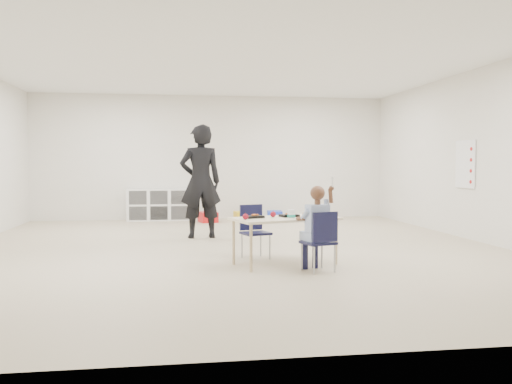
{
  "coord_description": "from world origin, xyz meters",
  "views": [
    {
      "loc": [
        -0.82,
        -7.87,
        1.26
      ],
      "look_at": [
        0.32,
        -0.17,
        0.85
      ],
      "focal_mm": 38.0,
      "sensor_mm": 36.0,
      "label": 1
    }
  ],
  "objects": [
    {
      "name": "bin_yellow",
      "position": [
        0.62,
        3.98,
        0.1
      ],
      "size": [
        0.36,
        0.44,
        0.2
      ],
      "primitive_type": "cube",
      "rotation": [
        0.0,
        0.0,
        0.11
      ],
      "color": "yellow",
      "rests_on": "ground"
    },
    {
      "name": "child",
      "position": [
        0.81,
        -1.77,
        0.56
      ],
      "size": [
        0.59,
        0.59,
        1.12
      ],
      "primitive_type": null,
      "rotation": [
        0.0,
        0.0,
        0.29
      ],
      "color": "#ADC1EA",
      "rests_on": "chair_near"
    },
    {
      "name": "room",
      "position": [
        0.0,
        0.0,
        1.4
      ],
      "size": [
        9.0,
        9.02,
        2.8
      ],
      "color": "#C4B597",
      "rests_on": "ground"
    },
    {
      "name": "lunch_tray_far",
      "position": [
        0.12,
        -1.31,
        0.61
      ],
      "size": [
        0.26,
        0.22,
        0.03
      ],
      "primitive_type": "cube",
      "rotation": [
        0.0,
        0.0,
        0.29
      ],
      "color": "black",
      "rests_on": "table"
    },
    {
      "name": "milk_carton",
      "position": [
        0.58,
        -1.38,
        0.64
      ],
      "size": [
        0.09,
        0.09,
        0.1
      ],
      "primitive_type": "cube",
      "rotation": [
        0.0,
        0.0,
        0.29
      ],
      "color": "white",
      "rests_on": "table"
    },
    {
      "name": "bin_blue",
      "position": [
        1.35,
        3.98,
        0.1
      ],
      "size": [
        0.36,
        0.44,
        0.2
      ],
      "primitive_type": "cube",
      "rotation": [
        0.0,
        0.0,
        -0.1
      ],
      "color": "#1B37CA",
      "rests_on": "ground"
    },
    {
      "name": "apple_near",
      "position": [
        0.37,
        -1.25,
        0.63
      ],
      "size": [
        0.07,
        0.07,
        0.07
      ],
      "primitive_type": "sphere",
      "color": "maroon",
      "rests_on": "table"
    },
    {
      "name": "rules_poster",
      "position": [
        3.98,
        0.6,
        1.25
      ],
      "size": [
        0.02,
        0.6,
        0.8
      ],
      "primitive_type": "cube",
      "color": "white",
      "rests_on": "room"
    },
    {
      "name": "apple_far",
      "position": [
        -0.01,
        -1.49,
        0.63
      ],
      "size": [
        0.07,
        0.07,
        0.07
      ],
      "primitive_type": "sphere",
      "color": "maroon",
      "rests_on": "table"
    },
    {
      "name": "table",
      "position": [
        0.51,
        -1.3,
        0.3
      ],
      "size": [
        1.42,
        0.98,
        0.59
      ],
      "rotation": [
        0.0,
        0.0,
        0.29
      ],
      "color": "#F4E2C3",
      "rests_on": "ground"
    },
    {
      "name": "adult",
      "position": [
        -0.42,
        1.3,
        0.96
      ],
      "size": [
        0.74,
        0.53,
        1.91
      ],
      "primitive_type": "imported",
      "rotation": [
        0.0,
        0.0,
        3.25
      ],
      "color": "black",
      "rests_on": "ground"
    },
    {
      "name": "bread_roll",
      "position": [
        0.77,
        -1.31,
        0.62
      ],
      "size": [
        0.09,
        0.09,
        0.07
      ],
      "primitive_type": "ellipsoid",
      "color": "tan",
      "rests_on": "table"
    },
    {
      "name": "chair_far",
      "position": [
        0.21,
        -0.82,
        0.35
      ],
      "size": [
        0.42,
        0.41,
        0.71
      ],
      "primitive_type": null,
      "rotation": [
        0.0,
        0.0,
        0.29
      ],
      "color": "black",
      "rests_on": "ground"
    },
    {
      "name": "chair_near",
      "position": [
        0.81,
        -1.77,
        0.35
      ],
      "size": [
        0.42,
        0.41,
        0.71
      ],
      "primitive_type": null,
      "rotation": [
        0.0,
        0.0,
        0.29
      ],
      "color": "black",
      "rests_on": "ground"
    },
    {
      "name": "bin_red",
      "position": [
        -0.15,
        3.77,
        0.11
      ],
      "size": [
        0.43,
        0.51,
        0.22
      ],
      "primitive_type": "cube",
      "rotation": [
        0.0,
        0.0,
        0.21
      ],
      "color": "red",
      "rests_on": "ground"
    },
    {
      "name": "cubby_shelf",
      "position": [
        -1.2,
        4.28,
        0.35
      ],
      "size": [
        1.4,
        0.4,
        0.7
      ],
      "primitive_type": "cube",
      "color": "white",
      "rests_on": "ground"
    },
    {
      "name": "lunch_tray_near",
      "position": [
        0.58,
        -1.22,
        0.61
      ],
      "size": [
        0.26,
        0.22,
        0.03
      ],
      "primitive_type": "cube",
      "rotation": [
        0.0,
        0.0,
        0.29
      ],
      "color": "black",
      "rests_on": "table"
    }
  ]
}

